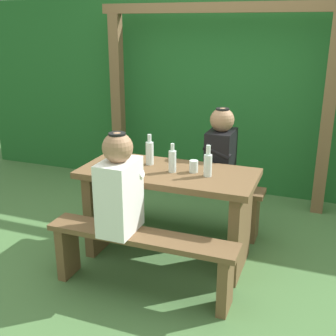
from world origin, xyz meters
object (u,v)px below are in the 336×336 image
(drinking_glass, at_px, (194,166))
(bottle_left, at_px, (208,164))
(person_black_coat, at_px, (221,152))
(bottle_right, at_px, (172,160))
(bench_near, at_px, (141,251))
(bottle_center, at_px, (150,152))
(bench_far, at_px, (189,196))
(picnic_table, at_px, (168,199))
(person_white_shirt, at_px, (119,187))

(drinking_glass, height_order, bottle_left, bottle_left)
(person_black_coat, bearing_deg, bottle_right, -113.84)
(bottle_right, bearing_deg, person_black_coat, 66.16)
(bench_near, xyz_separation_m, bottle_left, (0.33, 0.53, 0.53))
(bottle_right, relative_size, bottle_center, 0.91)
(bench_far, xyz_separation_m, bottle_center, (-0.20, -0.45, 0.53))
(bench_near, distance_m, bottle_right, 0.75)
(bottle_left, bearing_deg, drinking_glass, 158.25)
(picnic_table, height_order, person_white_shirt, person_white_shirt)
(bottle_center, bearing_deg, bench_far, 66.50)
(drinking_glass, bearing_deg, bottle_right, -160.82)
(drinking_glass, bearing_deg, bottle_left, -21.75)
(bench_near, xyz_separation_m, person_white_shirt, (-0.15, 0.00, 0.47))
(bench_near, distance_m, bench_far, 1.09)
(bench_far, xyz_separation_m, drinking_glass, (0.20, -0.51, 0.48))
(picnic_table, xyz_separation_m, bottle_left, (0.33, -0.01, 0.34))
(person_white_shirt, bearing_deg, picnic_table, 74.20)
(picnic_table, distance_m, bench_near, 0.58)
(person_white_shirt, xyz_separation_m, bottle_left, (0.48, 0.53, 0.06))
(person_white_shirt, bearing_deg, bottle_center, 93.85)
(bottle_center, bearing_deg, bench_near, -72.94)
(bottle_left, bearing_deg, picnic_table, 177.43)
(person_white_shirt, xyz_separation_m, bottle_center, (-0.04, 0.64, 0.07))
(bottle_left, relative_size, bottle_center, 0.96)
(bottle_left, height_order, bottle_center, bottle_center)
(bottle_left, bearing_deg, bench_near, -121.71)
(bottle_right, height_order, bottle_center, bottle_center)
(person_black_coat, relative_size, bottle_right, 3.11)
(person_black_coat, xyz_separation_m, bottle_right, (-0.25, -0.56, 0.06))
(person_white_shirt, bearing_deg, bench_near, -1.23)
(person_white_shirt, height_order, drinking_glass, person_white_shirt)
(picnic_table, distance_m, bottle_center, 0.41)
(bottle_left, bearing_deg, bottle_center, 168.27)
(person_black_coat, bearing_deg, bottle_center, -137.41)
(person_white_shirt, xyz_separation_m, drinking_glass, (0.36, 0.58, 0.01))
(picnic_table, distance_m, person_black_coat, 0.68)
(picnic_table, bearing_deg, person_white_shirt, -105.80)
(drinking_glass, bearing_deg, bottle_center, 171.68)
(picnic_table, bearing_deg, bottle_left, -2.57)
(person_white_shirt, bearing_deg, drinking_glass, 58.53)
(bench_far, distance_m, person_black_coat, 0.55)
(bottle_left, xyz_separation_m, bottle_center, (-0.53, 0.11, 0.01))
(bottle_right, bearing_deg, person_white_shirt, -110.61)
(bottle_center, bearing_deg, drinking_glass, -8.32)
(bench_near, bearing_deg, bottle_right, 85.28)
(bench_far, distance_m, person_white_shirt, 1.20)
(picnic_table, relative_size, person_white_shirt, 1.95)
(person_black_coat, xyz_separation_m, bottle_center, (-0.49, -0.45, 0.07))
(bench_near, bearing_deg, bottle_left, 58.29)
(picnic_table, xyz_separation_m, bottle_right, (0.04, -0.02, 0.34))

